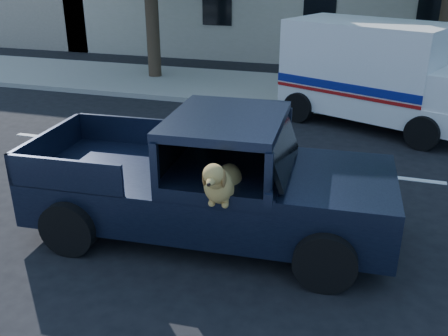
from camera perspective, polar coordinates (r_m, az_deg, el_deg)
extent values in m
plane|color=black|center=(7.91, -10.07, -7.41)|extent=(120.00, 120.00, 0.00)
cube|color=gray|center=(16.03, 4.83, 9.00)|extent=(60.00, 4.00, 0.15)
cylinder|color=#332619|center=(17.31, -8.24, 17.05)|extent=(0.44, 0.44, 4.40)
cylinder|color=#332619|center=(15.79, 24.08, 14.80)|extent=(0.44, 0.44, 4.40)
cube|color=black|center=(7.54, -1.65, -3.07)|extent=(5.44, 2.37, 0.68)
cube|color=black|center=(7.14, 13.14, -1.55)|extent=(1.66, 2.14, 0.16)
cube|color=black|center=(7.03, 0.26, 5.50)|extent=(1.70, 2.06, 0.12)
cube|color=black|center=(7.02, 6.86, 2.19)|extent=(0.37, 1.77, 0.58)
cube|color=black|center=(6.95, 1.01, -3.65)|extent=(0.60, 0.60, 0.39)
cube|color=black|center=(5.93, 5.11, -3.68)|extent=(0.11, 0.06, 0.16)
cube|color=silver|center=(13.17, 17.11, 7.29)|extent=(5.03, 3.66, 0.55)
cube|color=silver|center=(13.10, 15.89, 12.27)|extent=(4.22, 3.33, 1.64)
cube|color=navy|center=(12.29, 13.53, 8.96)|extent=(3.44, 1.43, 0.20)
cube|color=#9E0F0F|center=(12.33, 13.46, 8.17)|extent=(3.44, 1.43, 0.08)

